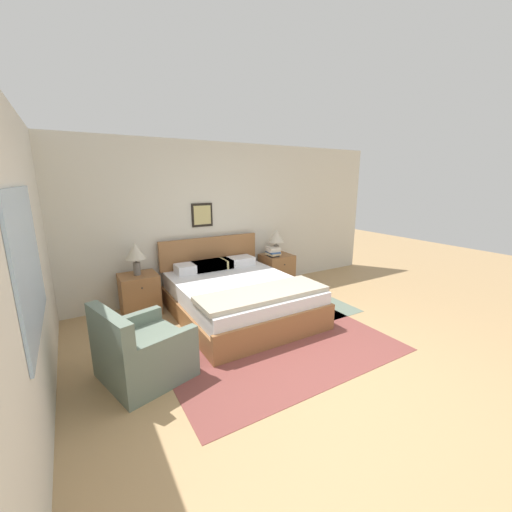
% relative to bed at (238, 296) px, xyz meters
% --- Properties ---
extents(ground_plane, '(16.00, 16.00, 0.00)m').
position_rel_bed_xyz_m(ground_plane, '(0.06, -1.98, -0.29)').
color(ground_plane, tan).
extents(wall_back, '(7.19, 0.09, 2.60)m').
position_rel_bed_xyz_m(wall_back, '(0.06, 1.13, 1.01)').
color(wall_back, beige).
rests_on(wall_back, ground_plane).
extents(wall_left, '(0.08, 5.48, 2.60)m').
position_rel_bed_xyz_m(wall_left, '(-2.36, -0.46, 1.01)').
color(wall_left, beige).
rests_on(wall_left, ground_plane).
extents(area_rug_main, '(2.72, 1.50, 0.01)m').
position_rel_bed_xyz_m(area_rug_main, '(-0.00, -1.27, -0.29)').
color(area_rug_main, brown).
rests_on(area_rug_main, ground_plane).
extents(area_rug_bedside, '(0.82, 1.11, 0.01)m').
position_rel_bed_xyz_m(area_rug_bedside, '(1.30, -0.37, -0.29)').
color(area_rug_bedside, slate).
rests_on(area_rug_bedside, ground_plane).
extents(bed, '(1.76, 2.16, 1.02)m').
position_rel_bed_xyz_m(bed, '(0.00, 0.00, 0.00)').
color(bed, '#936038').
rests_on(bed, ground_plane).
extents(armchair, '(0.96, 0.98, 0.80)m').
position_rel_bed_xyz_m(armchair, '(-1.56, -0.89, -0.02)').
color(armchair, slate).
rests_on(armchair, ground_plane).
extents(nightstand_near_window, '(0.54, 0.52, 0.60)m').
position_rel_bed_xyz_m(nightstand_near_window, '(-1.25, 0.80, 0.01)').
color(nightstand_near_window, '#936038').
rests_on(nightstand_near_window, ground_plane).
extents(nightstand_by_door, '(0.54, 0.52, 0.60)m').
position_rel_bed_xyz_m(nightstand_by_door, '(1.25, 0.80, 0.01)').
color(nightstand_by_door, '#936038').
rests_on(nightstand_by_door, ground_plane).
extents(table_lamp_near_window, '(0.30, 0.30, 0.48)m').
position_rel_bed_xyz_m(table_lamp_near_window, '(-1.26, 0.81, 0.65)').
color(table_lamp_near_window, slate).
rests_on(table_lamp_near_window, nightstand_near_window).
extents(table_lamp_by_door, '(0.30, 0.30, 0.48)m').
position_rel_bed_xyz_m(table_lamp_by_door, '(1.24, 0.81, 0.65)').
color(table_lamp_by_door, slate).
rests_on(table_lamp_by_door, nightstand_by_door).
extents(book_thick_bottom, '(0.21, 0.23, 0.03)m').
position_rel_bed_xyz_m(book_thick_bottom, '(1.13, 0.75, 0.32)').
color(book_thick_bottom, '#232328').
rests_on(book_thick_bottom, nightstand_by_door).
extents(book_hardcover_middle, '(0.23, 0.26, 0.04)m').
position_rel_bed_xyz_m(book_hardcover_middle, '(1.13, 0.75, 0.35)').
color(book_hardcover_middle, beige).
rests_on(book_hardcover_middle, book_thick_bottom).
extents(book_novel_upper, '(0.22, 0.27, 0.03)m').
position_rel_bed_xyz_m(book_novel_upper, '(1.13, 0.75, 0.39)').
color(book_novel_upper, '#335693').
rests_on(book_novel_upper, book_hardcover_middle).
extents(book_slim_near_top, '(0.25, 0.24, 0.04)m').
position_rel_bed_xyz_m(book_slim_near_top, '(1.13, 0.75, 0.42)').
color(book_slim_near_top, silver).
rests_on(book_slim_near_top, book_novel_upper).
extents(book_paperback_top, '(0.23, 0.29, 0.04)m').
position_rel_bed_xyz_m(book_paperback_top, '(1.13, 0.75, 0.46)').
color(book_paperback_top, silver).
rests_on(book_paperback_top, book_slim_near_top).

